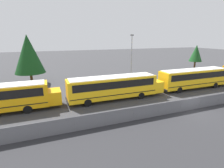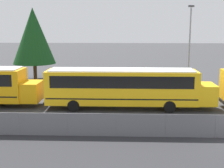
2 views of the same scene
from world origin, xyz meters
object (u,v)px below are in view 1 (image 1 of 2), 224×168
object	(u,v)px
light_pole	(131,56)
tree_0	(28,54)
school_bus_2	(195,77)
school_bus_1	(115,86)
tree_1	(196,53)

from	to	relation	value
light_pole	tree_0	world-z (taller)	tree_0
school_bus_2	tree_0	world-z (taller)	tree_0
school_bus_1	tree_1	world-z (taller)	tree_1
tree_0	tree_1	world-z (taller)	tree_0
tree_0	tree_1	size ratio (longest dim) A/B	1.40
school_bus_2	tree_1	distance (m)	20.16
tree_0	school_bus_2	bearing A→B (deg)	-26.66
school_bus_2	light_pole	xyz separation A→B (m)	(-7.65, 8.39, 2.88)
school_bus_2	tree_0	xyz separation A→B (m)	(-25.78, 12.94, 3.55)
school_bus_2	school_bus_1	bearing A→B (deg)	-179.21
tree_1	tree_0	bearing A→B (deg)	-178.53
light_pole	tree_0	size ratio (longest dim) A/B	0.99
light_pole	tree_0	xyz separation A→B (m)	(-18.13, 4.55, 0.67)
school_bus_1	tree_0	distance (m)	17.66
tree_0	light_pole	bearing A→B (deg)	-14.09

